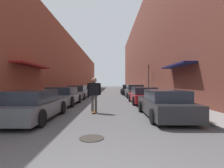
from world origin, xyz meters
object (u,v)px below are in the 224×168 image
parked_car_left_2 (78,92)px  parked_car_right_2 (134,91)px  parked_car_right_3 (128,90)px  traffic_light (149,76)px  manhole_cover (92,138)px  parked_car_left_3 (85,90)px  parked_car_left_4 (90,89)px  parked_car_left_0 (32,105)px  parked_car_right_1 (143,96)px  skateboarder (94,91)px  parked_car_right_0 (164,104)px  parked_car_left_1 (63,96)px

parked_car_left_2 → parked_car_right_2: parked_car_right_2 is taller
parked_car_left_2 → parked_car_right_3: 8.63m
traffic_light → manhole_cover: bearing=-107.1°
parked_car_left_3 → manhole_cover: bearing=-80.9°
parked_car_left_4 → manhole_cover: bearing=-83.1°
parked_car_right_2 → parked_car_left_4: bearing=121.4°
parked_car_left_0 → parked_car_left_4: parked_car_left_0 is taller
parked_car_left_4 → traffic_light: bearing=-38.1°
manhole_cover → traffic_light: bearing=72.9°
parked_car_right_2 → parked_car_right_3: 5.14m
parked_car_left_4 → parked_car_right_3: size_ratio=0.99×
parked_car_left_4 → parked_car_right_1: bearing=-69.0°
parked_car_left_4 → skateboarder: size_ratio=2.34×
parked_car_left_4 → skateboarder: 20.00m
skateboarder → parked_car_right_0: bearing=-20.5°
parked_car_left_3 → parked_car_right_3: bearing=8.6°
traffic_light → parked_car_left_3: bearing=174.0°
parked_car_right_2 → manhole_cover: parked_car_right_2 is taller
parked_car_left_3 → parked_car_left_4: bearing=89.4°
traffic_light → parked_car_right_0: bearing=-99.4°
parked_car_right_2 → traffic_light: bearing=55.8°
parked_car_left_2 → manhole_cover: size_ratio=6.85×
parked_car_left_0 → parked_car_left_1: bearing=90.7°
parked_car_right_0 → manhole_cover: 4.32m
parked_car_right_1 → parked_car_right_2: (0.06, 5.64, 0.06)m
manhole_cover → parked_car_left_3: bearing=99.1°
parked_car_right_1 → parked_car_left_4: bearing=111.0°
parked_car_right_3 → manhole_cover: 19.61m
manhole_cover → parked_car_right_0: bearing=45.5°
parked_car_left_4 → parked_car_right_2: bearing=-58.6°
parked_car_left_0 → parked_car_left_4: size_ratio=1.01×
parked_car_left_1 → parked_car_left_4: 16.51m
parked_car_right_3 → traffic_light: (2.42, -1.78, 1.82)m
parked_car_right_0 → parked_car_right_2: 11.18m
parked_car_left_3 → parked_car_right_2: size_ratio=1.08×
parked_car_left_3 → manhole_cover: 18.72m
parked_car_left_3 → parked_car_left_2: bearing=-89.2°
parked_car_left_2 → parked_car_right_1: size_ratio=1.13×
parked_car_right_2 → traffic_light: 4.45m
parked_car_left_0 → parked_car_left_1: parked_car_left_1 is taller
parked_car_left_0 → parked_car_left_1: (-0.06, 5.06, 0.02)m
skateboarder → manhole_cover: skateboarder is taller
parked_car_left_3 → parked_car_right_3: (5.96, 0.90, 0.04)m
parked_car_right_0 → parked_car_left_3: bearing=111.1°
skateboarder → parked_car_left_2: bearing=106.2°
parked_car_left_1 → manhole_cover: bearing=-69.1°
manhole_cover → parked_car_left_2: bearing=102.5°
traffic_light → parked_car_left_1: bearing=-129.8°
parked_car_right_0 → parked_car_right_2: size_ratio=1.05×
parked_car_right_0 → parked_car_left_4: bearing=105.6°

